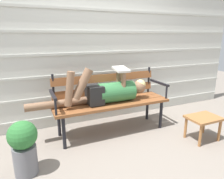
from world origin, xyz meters
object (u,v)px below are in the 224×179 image
object	(u,v)px
reclining_person	(107,91)
footstool	(203,121)
potted_plant	(24,146)
park_bench	(110,98)

from	to	relation	value
reclining_person	footstool	size ratio (longest dim) A/B	3.93
potted_plant	footstool	bearing A→B (deg)	-5.25
footstool	potted_plant	bearing A→B (deg)	174.75
footstool	potted_plant	xyz separation A→B (m)	(-2.19, 0.20, 0.05)
reclining_person	potted_plant	size ratio (longest dim) A/B	2.91
park_bench	potted_plant	xyz separation A→B (m)	(-1.17, -0.56, -0.18)
potted_plant	reclining_person	bearing A→B (deg)	24.10
reclining_person	potted_plant	xyz separation A→B (m)	(-1.10, -0.49, -0.31)
park_bench	reclining_person	world-z (taller)	reclining_person
park_bench	footstool	world-z (taller)	park_bench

